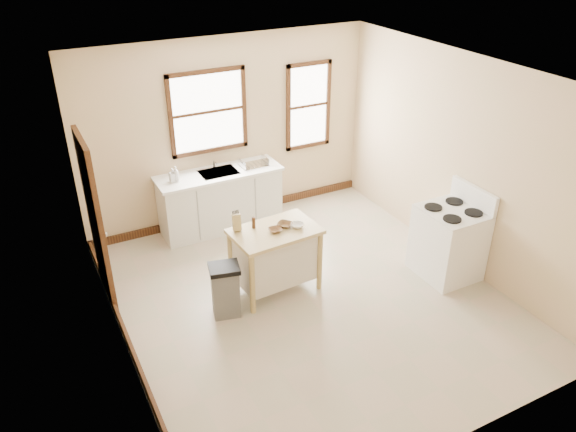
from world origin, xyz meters
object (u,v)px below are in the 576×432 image
(bowl_c, at_px, (297,225))
(gas_stove, at_px, (449,234))
(soap_bottle_b, at_px, (173,175))
(pepper_grinder, at_px, (254,223))
(knife_block, at_px, (237,223))
(bowl_b, at_px, (285,225))
(dish_rack, at_px, (253,163))
(bowl_a, at_px, (275,230))
(soap_bottle_a, at_px, (176,174))
(trash_bin, at_px, (225,290))
(kitchen_island, at_px, (275,260))

(bowl_c, height_order, gas_stove, gas_stove)
(soap_bottle_b, height_order, pepper_grinder, soap_bottle_b)
(bowl_c, distance_m, gas_stove, 2.02)
(soap_bottle_b, height_order, bowl_c, soap_bottle_b)
(knife_block, relative_size, bowl_b, 1.11)
(dish_rack, height_order, bowl_a, dish_rack)
(pepper_grinder, bearing_deg, knife_block, 166.49)
(soap_bottle_a, relative_size, trash_bin, 0.33)
(knife_block, xyz_separation_m, bowl_b, (0.56, -0.19, -0.08))
(knife_block, bearing_deg, soap_bottle_a, 112.89)
(dish_rack, xyz_separation_m, pepper_grinder, (-0.73, -1.63, -0.03))
(pepper_grinder, bearing_deg, gas_stove, -20.64)
(soap_bottle_a, xyz_separation_m, trash_bin, (-0.09, -1.99, -0.69))
(knife_block, distance_m, trash_bin, 0.82)
(dish_rack, bearing_deg, soap_bottle_b, 155.92)
(kitchen_island, relative_size, bowl_a, 6.57)
(soap_bottle_b, xyz_separation_m, knife_block, (0.30, -1.60, -0.05))
(knife_block, height_order, pepper_grinder, knife_block)
(soap_bottle_a, bearing_deg, soap_bottle_b, 160.58)
(soap_bottle_b, relative_size, knife_block, 0.99)
(soap_bottle_b, relative_size, kitchen_island, 0.19)
(pepper_grinder, height_order, gas_stove, gas_stove)
(kitchen_island, height_order, trash_bin, kitchen_island)
(dish_rack, height_order, pepper_grinder, dish_rack)
(soap_bottle_a, distance_m, bowl_a, 1.95)
(bowl_b, relative_size, trash_bin, 0.26)
(soap_bottle_a, xyz_separation_m, knife_block, (0.26, -1.58, -0.06))
(soap_bottle_b, height_order, knife_block, soap_bottle_b)
(soap_bottle_b, xyz_separation_m, gas_stove, (2.87, -2.54, -0.41))
(bowl_a, height_order, gas_stove, gas_stove)
(knife_block, bearing_deg, pepper_grinder, 0.21)
(pepper_grinder, distance_m, trash_bin, 0.89)
(knife_block, height_order, gas_stove, gas_stove)
(gas_stove, bearing_deg, trash_bin, 169.54)
(trash_bin, bearing_deg, knife_block, 62.93)
(soap_bottle_a, xyz_separation_m, dish_rack, (1.19, -0.01, -0.06))
(soap_bottle_a, bearing_deg, bowl_b, -69.14)
(pepper_grinder, distance_m, bowl_c, 0.54)
(soap_bottle_b, distance_m, dish_rack, 1.24)
(knife_block, bearing_deg, bowl_c, -8.39)
(soap_bottle_a, distance_m, trash_bin, 2.11)
(dish_rack, xyz_separation_m, knife_block, (-0.94, -1.58, -0.00))
(soap_bottle_a, height_order, trash_bin, soap_bottle_a)
(bowl_b, bearing_deg, knife_block, 161.40)
(bowl_a, distance_m, bowl_b, 0.17)
(soap_bottle_b, height_order, trash_bin, soap_bottle_b)
(soap_bottle_b, distance_m, bowl_b, 1.98)
(soap_bottle_b, distance_m, gas_stove, 3.86)
(knife_block, distance_m, bowl_a, 0.47)
(soap_bottle_a, height_order, gas_stove, gas_stove)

